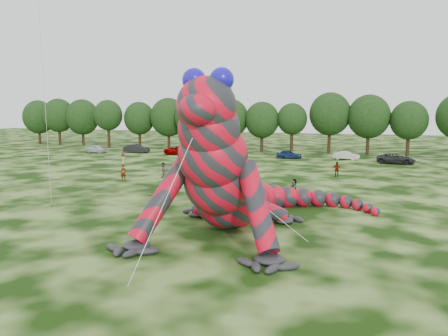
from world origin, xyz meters
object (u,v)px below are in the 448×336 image
at_px(tree_4, 139,125).
at_px(tree_7, 230,125).
at_px(tree_6, 192,125).
at_px(tree_0, 39,122).
at_px(tree_2, 83,122).
at_px(tree_12, 409,129).
at_px(tree_11, 368,125).
at_px(car_0, 96,149).
at_px(car_1, 137,148).
at_px(spectator_0, 123,173).
at_px(spectator_1, 163,170).
at_px(car_6, 396,159).
at_px(car_2, 179,151).
at_px(car_3, 230,152).
at_px(inflatable_gecko, 233,151).
at_px(tree_9, 292,128).
at_px(tree_8, 262,127).
at_px(tree_5, 169,123).
at_px(spectator_4, 123,159).
at_px(spectator_5, 294,188).
at_px(tree_3, 108,124).
at_px(car_5, 346,155).
at_px(tree_1, 59,122).
at_px(tree_10, 330,123).
at_px(spectator_3, 337,169).

xyz_separation_m(tree_4, tree_7, (19.56, -1.91, 0.21)).
xyz_separation_m(tree_6, tree_7, (7.48, 0.12, -0.01)).
xyz_separation_m(tree_0, tree_2, (11.54, -0.47, 0.07)).
bearing_deg(tree_12, tree_11, 175.82).
xyz_separation_m(car_0, car_1, (6.76, 2.15, 0.05)).
bearing_deg(tree_11, spectator_0, -124.36).
bearing_deg(spectator_1, car_6, 63.34).
height_order(car_2, car_3, car_3).
xyz_separation_m(inflatable_gecko, tree_4, (-34.86, 50.77, -0.45)).
distance_m(tree_0, tree_2, 11.55).
bearing_deg(tree_9, tree_8, -176.11).
height_order(tree_12, car_1, tree_12).
distance_m(tree_0, tree_5, 31.44).
bearing_deg(spectator_4, spectator_5, -117.39).
bearing_deg(car_1, tree_6, -50.43).
relative_size(spectator_4, spectator_0, 0.93).
bearing_deg(tree_11, car_1, -166.36).
height_order(tree_3, car_5, tree_3).
relative_size(tree_12, car_1, 1.97).
xyz_separation_m(tree_6, car_3, (10.07, -8.21, -4.05)).
relative_size(tree_8, car_5, 2.32).
height_order(tree_8, tree_11, tree_11).
bearing_deg(spectator_5, tree_1, -143.46).
relative_size(inflatable_gecko, car_3, 4.13).
distance_m(tree_4, tree_7, 19.65).
distance_m(inflatable_gecko, tree_0, 78.77).
xyz_separation_m(tree_3, tree_10, (43.11, 1.51, 0.53)).
relative_size(tree_2, tree_8, 1.08).
xyz_separation_m(tree_5, tree_9, (24.19, -1.09, -0.56)).
bearing_deg(tree_12, tree_1, 179.74).
height_order(tree_2, spectator_5, tree_2).
bearing_deg(tree_0, tree_6, -3.94).
bearing_deg(tree_2, tree_8, -2.62).
bearing_deg(spectator_3, tree_8, 121.66).
xyz_separation_m(tree_7, spectator_4, (-8.26, -23.33, -3.93)).
relative_size(car_0, spectator_3, 2.39).
bearing_deg(spectator_0, car_5, 34.89).
bearing_deg(tree_10, tree_11, -3.44).
xyz_separation_m(tree_3, tree_7, (25.64, -0.26, 0.02)).
height_order(car_1, car_2, car_1).
bearing_deg(spectator_0, tree_10, 46.46).
relative_size(tree_5, spectator_4, 6.07).
height_order(tree_3, tree_9, tree_3).
height_order(tree_6, tree_10, tree_10).
distance_m(tree_11, car_0, 47.05).
bearing_deg(tree_7, tree_10, 5.80).
relative_size(tree_1, car_5, 2.54).
bearing_deg(tree_6, spectator_1, -73.27).
distance_m(car_1, spectator_5, 44.06).
height_order(inflatable_gecko, spectator_4, inflatable_gecko).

